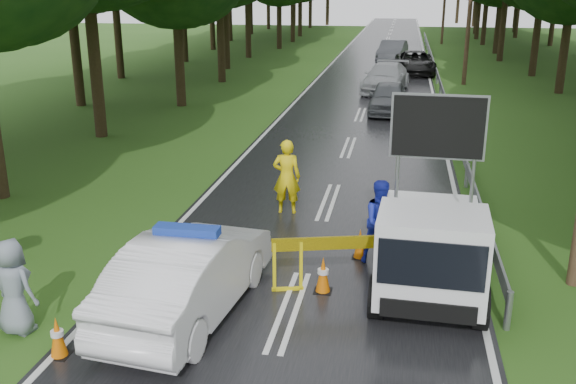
% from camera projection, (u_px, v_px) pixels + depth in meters
% --- Properties ---
extents(ground, '(160.00, 160.00, 0.00)m').
position_uv_depth(ground, '(289.00, 310.00, 11.37)').
color(ground, '#284F16').
rests_on(ground, ground).
extents(road, '(7.00, 140.00, 0.02)m').
position_uv_depth(road, '(374.00, 77.00, 39.45)').
color(road, black).
rests_on(road, ground).
extents(guardrail, '(0.12, 60.06, 0.70)m').
position_uv_depth(guardrail, '(436.00, 71.00, 38.35)').
color(guardrail, gray).
rests_on(guardrail, ground).
extents(police_sedan, '(2.06, 4.65, 1.63)m').
position_uv_depth(police_sedan, '(189.00, 275.00, 11.05)').
color(police_sedan, white).
rests_on(police_sedan, ground).
extents(work_truck, '(2.13, 4.47, 3.50)m').
position_uv_depth(work_truck, '(431.00, 244.00, 11.84)').
color(work_truck, gray).
rests_on(work_truck, ground).
extents(barrier, '(2.51, 0.74, 1.07)m').
position_uv_depth(barrier, '(341.00, 250.00, 11.92)').
color(barrier, yellow).
rests_on(barrier, ground).
extents(officer, '(0.73, 0.51, 1.90)m').
position_uv_depth(officer, '(287.00, 177.00, 15.92)').
color(officer, yellow).
rests_on(officer, ground).
extents(civilian, '(1.06, 0.97, 1.76)m').
position_uv_depth(civilian, '(382.00, 222.00, 13.13)').
color(civilian, '#1925A8').
rests_on(civilian, ground).
extents(bystander_right, '(0.91, 0.71, 1.65)m').
position_uv_depth(bystander_right, '(14.00, 287.00, 10.43)').
color(bystander_right, gray).
rests_on(bystander_right, ground).
extents(queue_car_first, '(1.73, 4.10, 1.38)m').
position_uv_depth(queue_car_first, '(388.00, 98.00, 28.42)').
color(queue_car_first, '#3F4347').
rests_on(queue_car_first, ground).
extents(queue_car_second, '(2.70, 5.33, 1.48)m').
position_uv_depth(queue_car_second, '(386.00, 78.00, 34.07)').
color(queue_car_second, '#919498').
rests_on(queue_car_second, ground).
extents(queue_car_third, '(2.63, 5.30, 1.44)m').
position_uv_depth(queue_car_third, '(415.00, 63.00, 40.64)').
color(queue_car_third, black).
rests_on(queue_car_third, ground).
extents(queue_car_fourth, '(2.29, 5.02, 1.60)m').
position_uv_depth(queue_car_fourth, '(393.00, 52.00, 46.49)').
color(queue_car_fourth, '#3A3B41').
rests_on(queue_car_fourth, ground).
extents(cone_near_left, '(0.32, 0.32, 0.69)m').
position_uv_depth(cone_near_left, '(58.00, 338.00, 9.87)').
color(cone_near_left, black).
rests_on(cone_near_left, ground).
extents(cone_center, '(0.34, 0.34, 0.71)m').
position_uv_depth(cone_center, '(323.00, 275.00, 11.95)').
color(cone_center, black).
rests_on(cone_center, ground).
extents(cone_far, '(0.31, 0.31, 0.66)m').
position_uv_depth(cone_far, '(360.00, 244.00, 13.44)').
color(cone_far, black).
rests_on(cone_far, ground).
extents(cone_left_mid, '(0.36, 0.36, 0.77)m').
position_uv_depth(cone_left_mid, '(165.00, 252.00, 12.90)').
color(cone_left_mid, black).
rests_on(cone_left_mid, ground).
extents(cone_right, '(0.36, 0.36, 0.75)m').
position_uv_depth(cone_right, '(471.00, 217.00, 14.89)').
color(cone_right, black).
rests_on(cone_right, ground).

